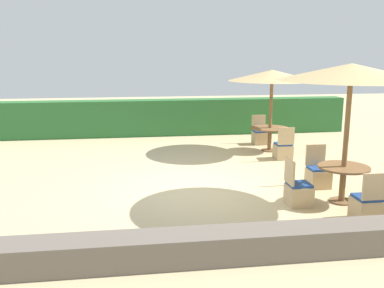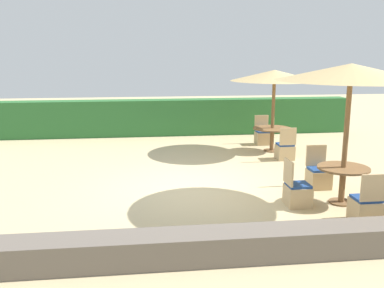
# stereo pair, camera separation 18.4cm
# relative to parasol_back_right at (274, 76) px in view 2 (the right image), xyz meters

# --- Properties ---
(ground_plane) EXTENTS (40.00, 40.00, 0.00)m
(ground_plane) POSITION_rel_parasol_back_right_xyz_m (-2.79, -3.45, -2.27)
(ground_plane) COLOR #C6B284
(hedge_row) EXTENTS (13.00, 0.70, 1.28)m
(hedge_row) POSITION_rel_parasol_back_right_xyz_m (-2.79, 3.01, -1.63)
(hedge_row) COLOR #2D6B33
(hedge_row) RESTS_ON ground_plane
(stone_border) EXTENTS (10.00, 0.56, 0.43)m
(stone_border) POSITION_rel_parasol_back_right_xyz_m (-2.79, -6.67, -2.06)
(stone_border) COLOR #6B6056
(stone_border) RESTS_ON ground_plane
(parasol_back_right) EXTENTS (2.61, 2.61, 2.44)m
(parasol_back_right) POSITION_rel_parasol_back_right_xyz_m (0.00, 0.00, 0.00)
(parasol_back_right) COLOR brown
(parasol_back_right) RESTS_ON ground_plane
(round_table_back_right) EXTENTS (1.16, 1.16, 0.72)m
(round_table_back_right) POSITION_rel_parasol_back_right_xyz_m (0.00, -0.00, -1.69)
(round_table_back_right) COLOR brown
(round_table_back_right) RESTS_ON ground_plane
(patio_chair_back_right_north) EXTENTS (0.46, 0.46, 0.93)m
(patio_chair_back_right_north) POSITION_rel_parasol_back_right_xyz_m (0.00, 0.99, -2.01)
(patio_chair_back_right_north) COLOR tan
(patio_chair_back_right_north) RESTS_ON ground_plane
(patio_chair_back_right_south) EXTENTS (0.46, 0.46, 0.93)m
(patio_chair_back_right_south) POSITION_rel_parasol_back_right_xyz_m (0.06, -1.04, -2.01)
(patio_chair_back_right_south) COLOR tan
(patio_chair_back_right_south) RESTS_ON ground_plane
(parasol_front_right) EXTENTS (2.83, 2.83, 2.75)m
(parasol_front_right) POSITION_rel_parasol_back_right_xyz_m (0.00, -4.62, 0.31)
(parasol_front_right) COLOR brown
(parasol_front_right) RESTS_ON ground_plane
(round_table_front_right) EXTENTS (1.01, 1.01, 0.74)m
(round_table_front_right) POSITION_rel_parasol_back_right_xyz_m (0.00, -4.62, -1.70)
(round_table_front_right) COLOR brown
(round_table_front_right) RESTS_ON ground_plane
(patio_chair_front_right_south) EXTENTS (0.46, 0.46, 0.93)m
(patio_chair_front_right_south) POSITION_rel_parasol_back_right_xyz_m (-0.02, -5.59, -2.01)
(patio_chair_front_right_south) COLOR tan
(patio_chair_front_right_south) RESTS_ON ground_plane
(patio_chair_front_right_west) EXTENTS (0.46, 0.46, 0.93)m
(patio_chair_front_right_west) POSITION_rel_parasol_back_right_xyz_m (-0.95, -4.66, -2.01)
(patio_chair_front_right_west) COLOR tan
(patio_chair_front_right_west) RESTS_ON ground_plane
(patio_chair_front_right_north) EXTENTS (0.46, 0.46, 0.93)m
(patio_chair_front_right_north) POSITION_rel_parasol_back_right_xyz_m (-0.06, -3.61, -2.01)
(patio_chair_front_right_north) COLOR tan
(patio_chair_front_right_north) RESTS_ON ground_plane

